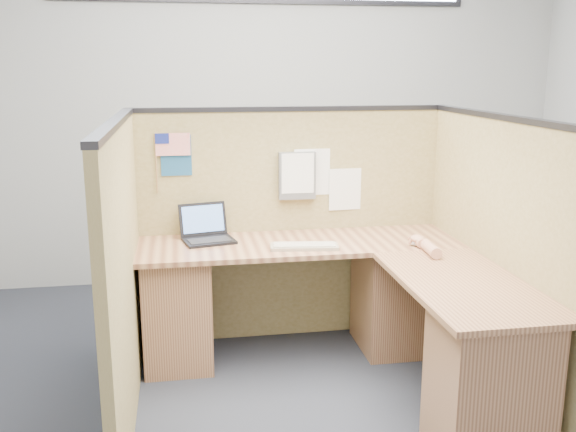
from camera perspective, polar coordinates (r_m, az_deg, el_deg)
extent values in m
plane|color=#20252E|center=(3.59, 3.04, -16.53)|extent=(5.00, 5.00, 0.00)
plane|color=#A3A6A8|center=(5.35, -2.11, 9.12)|extent=(5.00, 0.00, 5.00)
cube|color=olive|center=(4.22, 0.20, -0.90)|extent=(2.05, 0.05, 1.50)
cube|color=#232328|center=(4.11, 0.21, 9.52)|extent=(2.05, 0.06, 0.03)
cube|color=olive|center=(3.31, -14.39, -5.30)|extent=(0.05, 1.80, 1.50)
cube|color=#232328|center=(3.16, -15.19, 7.97)|extent=(0.06, 1.80, 0.03)
cube|color=olive|center=(3.71, 18.10, -3.55)|extent=(0.05, 1.80, 1.50)
cube|color=#232328|center=(3.58, 18.98, 8.27)|extent=(0.06, 1.80, 0.03)
cube|color=brown|center=(3.92, 1.01, -2.53)|extent=(1.95, 0.60, 0.03)
cube|color=brown|center=(3.33, 15.45, -5.93)|extent=(0.60, 1.15, 0.03)
cube|color=brown|center=(3.98, -9.80, -8.05)|extent=(0.40, 0.50, 0.70)
cube|color=brown|center=(4.18, 9.16, -6.94)|extent=(0.40, 0.50, 0.70)
cube|color=brown|center=(3.20, 17.50, -13.93)|extent=(0.50, 0.40, 0.70)
cube|color=black|center=(3.94, -7.02, -2.20)|extent=(0.34, 0.28, 0.02)
cube|color=black|center=(4.05, -7.16, -0.23)|extent=(0.30, 0.13, 0.20)
cube|color=#3E5C8F|center=(4.04, -7.16, -0.26)|extent=(0.26, 0.10, 0.16)
cube|color=gray|center=(3.78, 1.46, -2.74)|extent=(0.41, 0.19, 0.02)
cube|color=silver|center=(3.78, 1.46, -2.54)|extent=(0.37, 0.16, 0.01)
ellipsoid|color=silver|center=(3.91, 11.40, -2.31)|extent=(0.10, 0.07, 0.04)
ellipsoid|color=tan|center=(3.90, 11.43, -1.99)|extent=(0.08, 0.10, 0.05)
cylinder|color=tan|center=(3.86, 11.72, -2.37)|extent=(0.06, 0.05, 0.06)
cylinder|color=tan|center=(3.75, 12.57, -2.87)|extent=(0.09, 0.24, 0.07)
cube|color=navy|center=(4.04, -9.92, 5.32)|extent=(0.19, 0.01, 0.25)
cylinder|color=olive|center=(4.04, -11.65, 4.58)|extent=(0.01, 0.01, 0.37)
cube|color=red|center=(4.02, -10.20, 6.28)|extent=(0.21, 0.00, 0.14)
cube|color=navy|center=(4.02, -11.14, 6.77)|extent=(0.09, 0.00, 0.06)
cube|color=slate|center=(4.11, 0.81, 3.61)|extent=(0.24, 0.05, 0.30)
cube|color=white|center=(4.08, 0.87, 3.81)|extent=(0.21, 0.01, 0.26)
cube|color=white|center=(4.15, 2.15, 3.92)|extent=(0.24, 0.01, 0.30)
cube|color=white|center=(4.22, 5.09, 2.38)|extent=(0.22, 0.02, 0.27)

